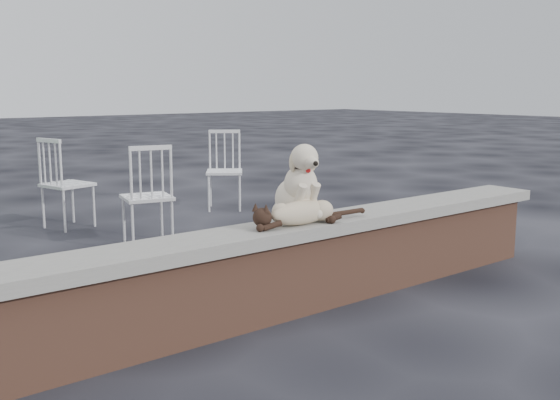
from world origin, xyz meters
TOP-DOWN VIEW (x-y plane):
  - ground at (0.00, 0.00)m, footprint 60.00×60.00m
  - brick_wall at (0.00, 0.00)m, footprint 6.00×0.30m
  - capstone at (0.00, 0.00)m, footprint 6.20×0.40m
  - dog at (0.75, 0.09)m, footprint 0.41×0.50m
  - cat at (0.67, -0.06)m, footprint 1.05×0.42m
  - chair_d at (2.30, 3.28)m, footprint 0.78×0.78m
  - chair_c at (0.73, 2.20)m, footprint 0.67×0.67m
  - chair_e at (0.44, 3.42)m, footprint 0.69×0.69m

SIDE VIEW (x-z plane):
  - ground at x=0.00m, z-range 0.00..0.00m
  - brick_wall at x=0.00m, z-range 0.00..0.50m
  - chair_d at x=2.30m, z-range 0.00..0.94m
  - chair_c at x=0.73m, z-range 0.00..0.94m
  - chair_e at x=0.44m, z-range 0.00..0.94m
  - capstone at x=0.00m, z-range 0.50..0.58m
  - cat at x=0.67m, z-range 0.58..0.75m
  - dog at x=0.75m, z-range 0.58..1.10m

